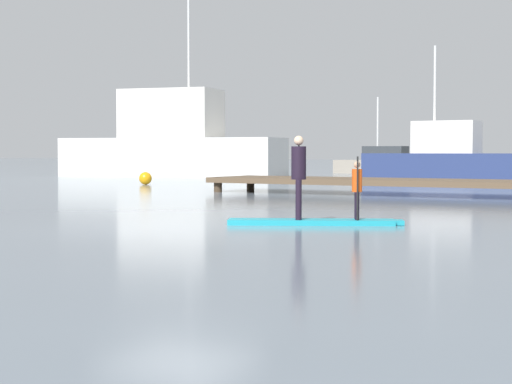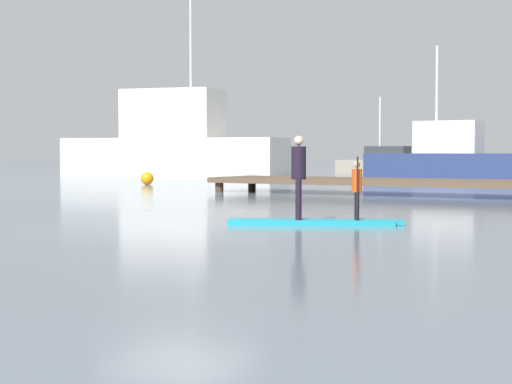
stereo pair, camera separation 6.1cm
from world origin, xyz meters
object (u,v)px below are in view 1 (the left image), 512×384
Objects in this scene: paddleboard_near at (315,222)px; paddler_adult at (299,171)px; fishing_boat_white_large at (173,144)px; motor_boat_small_navy at (385,164)px; paddler_child_solo at (357,187)px; mooring_buoy_mid at (145,178)px; trawler_grey_distant at (461,161)px.

paddleboard_near is 1.01m from paddler_adult.
motor_boat_small_navy is at bearing 55.74° from fishing_boat_white_large.
fishing_boat_white_large is (-20.92, 23.84, 1.06)m from paddler_child_solo.
paddler_adult is 2.98× the size of mooring_buoy_mid.
fishing_boat_white_large is (-20.20, 24.18, 1.73)m from paddleboard_near.
mooring_buoy_mid is at bearing -132.53° from trawler_grey_distant.
paddler_adult is at bearing -71.38° from motor_boat_small_navy.
paddler_adult reaches higher than mooring_buoy_mid.
paddler_child_solo is 0.12× the size of trawler_grey_distant.
motor_boat_small_navy is (-12.08, 35.84, -0.39)m from paddler_adult.
paddleboard_near is 20.44m from mooring_buoy_mid.
mooring_buoy_mid is at bearing -60.71° from fishing_boat_white_large.
paddler_child_solo is 37.70m from motor_boat_small_navy.
paddleboard_near is 25.69m from trawler_grey_distant.
paddler_child_solo is 0.09× the size of fishing_boat_white_large.
paddler_child_solo reaches higher than mooring_buoy_mid.
trawler_grey_distant is at bearing -53.16° from motor_boat_small_navy.
paddleboard_near is 1.04m from paddler_child_solo.
fishing_boat_white_large is at bearing 119.29° from mooring_buoy_mid.
paddler_child_solo is 2.25× the size of mooring_buoy_mid.
paddler_adult is 1.14m from paddler_child_solo.
paddler_adult is 37.82m from motor_boat_small_navy.
motor_boat_small_navy is at bearing 110.29° from paddler_child_solo.
fishing_boat_white_large is 1.98× the size of motor_boat_small_navy.
paddler_child_solo is 20.73m from mooring_buoy_mid.
paddleboard_near is at bearing -70.91° from motor_boat_small_navy.
trawler_grey_distant is 18.05× the size of mooring_buoy_mid.
paddler_adult is at bearing -80.48° from trawler_grey_distant.
mooring_buoy_mid is at bearing 135.74° from paddleboard_near.
paddler_child_solo is at bearing -69.71° from motor_boat_small_navy.
trawler_grey_distant reaches higher than paddler_adult.
paddler_child_solo reaches higher than paddleboard_near.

